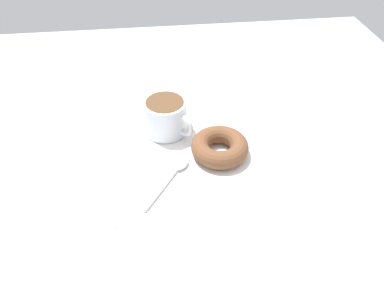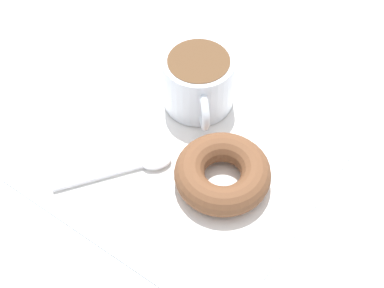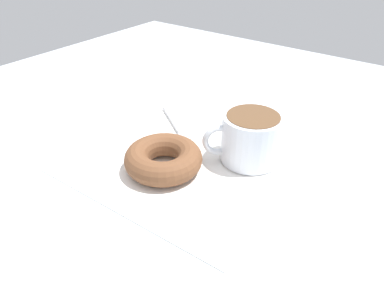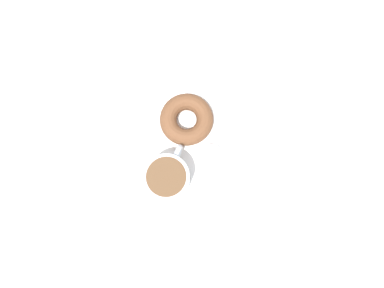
% 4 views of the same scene
% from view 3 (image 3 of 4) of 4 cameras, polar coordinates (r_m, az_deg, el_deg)
% --- Properties ---
extents(ground_plane, '(1.20, 1.20, 0.02)m').
position_cam_3_polar(ground_plane, '(0.56, -0.89, -3.23)').
color(ground_plane, '#B2BCC6').
extents(napkin, '(0.31, 0.31, 0.00)m').
position_cam_3_polar(napkin, '(0.56, 0.00, -1.86)').
color(napkin, white).
rests_on(napkin, ground_plane).
extents(coffee_cup, '(0.10, 0.10, 0.07)m').
position_cam_3_polar(coffee_cup, '(0.54, 8.88, 1.07)').
color(coffee_cup, silver).
rests_on(coffee_cup, napkin).
extents(donut, '(0.11, 0.11, 0.03)m').
position_cam_3_polar(donut, '(0.52, -4.38, -2.23)').
color(donut, brown).
rests_on(donut, napkin).
extents(spoon, '(0.09, 0.12, 0.01)m').
position_cam_3_polar(spoon, '(0.61, -1.87, 1.74)').
color(spoon, silver).
rests_on(spoon, napkin).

